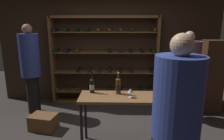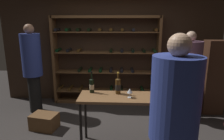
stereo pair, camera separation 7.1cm
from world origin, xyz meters
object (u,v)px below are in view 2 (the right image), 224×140
object	(u,v)px
person_bystander_red_print	(32,65)
display_cabinet	(213,77)
wine_rack	(106,61)
person_host_in_suit	(174,117)
person_guest_khaki	(188,72)
wine_bottle_amber_reserve	(92,85)
wine_bottle_red_label	(118,86)
tasting_table	(119,103)
wine_crate	(44,121)
wine_glass_stemmed_left	(130,91)

from	to	relation	value
person_bystander_red_print	display_cabinet	distance (m)	4.01
wine_rack	person_host_in_suit	size ratio (longest dim) A/B	1.38
person_host_in_suit	wine_rack	bearing A→B (deg)	-15.90
person_host_in_suit	person_guest_khaki	distance (m)	2.20
person_bystander_red_print	wine_bottle_amber_reserve	bearing A→B (deg)	-92.47
wine_bottle_red_label	wine_bottle_amber_reserve	world-z (taller)	wine_bottle_red_label
person_bystander_red_print	wine_rack	bearing A→B (deg)	-34.55
wine_bottle_red_label	wine_rack	bearing A→B (deg)	100.64
person_bystander_red_print	tasting_table	bearing A→B (deg)	-88.83
person_host_in_suit	wine_bottle_red_label	world-z (taller)	person_host_in_suit
display_cabinet	wine_rack	bearing A→B (deg)	169.28
tasting_table	person_bystander_red_print	world-z (taller)	person_bystander_red_print
tasting_table	person_guest_khaki	bearing A→B (deg)	37.43
wine_bottle_red_label	wine_bottle_amber_reserve	size ratio (longest dim) A/B	1.01
wine_rack	tasting_table	world-z (taller)	wine_rack
wine_rack	person_host_in_suit	bearing A→B (deg)	-72.06
wine_crate	wine_bottle_amber_reserve	world-z (taller)	wine_bottle_amber_reserve
wine_glass_stemmed_left	person_host_in_suit	bearing A→B (deg)	-66.34
display_cabinet	person_guest_khaki	bearing A→B (deg)	-153.01
person_guest_khaki	display_cabinet	xyz separation A→B (m)	(0.68, 0.35, -0.19)
wine_bottle_red_label	wine_crate	bearing A→B (deg)	165.22
wine_rack	person_bystander_red_print	size ratio (longest dim) A/B	1.32
person_guest_khaki	wine_crate	xyz separation A→B (m)	(-2.82, -0.57, -0.86)
wine_crate	wine_bottle_red_label	xyz separation A→B (m)	(1.41, -0.37, 0.86)
wine_bottle_amber_reserve	person_host_in_suit	bearing A→B (deg)	-48.22
wine_rack	wine_bottle_amber_reserve	world-z (taller)	wine_rack
person_host_in_suit	person_guest_khaki	bearing A→B (deg)	-55.37
person_host_in_suit	wine_crate	xyz separation A→B (m)	(-2.01, 1.48, -0.89)
person_host_in_suit	wine_glass_stemmed_left	world-z (taller)	person_host_in_suit
person_host_in_suit	tasting_table	bearing A→B (deg)	-3.93
tasting_table	wine_rack	bearing A→B (deg)	100.74
wine_rack	display_cabinet	size ratio (longest dim) A/B	1.60
person_host_in_suit	wine_bottle_red_label	size ratio (longest dim) A/B	5.32
wine_rack	person_bystander_red_print	world-z (taller)	wine_rack
wine_rack	display_cabinet	bearing A→B (deg)	-10.72
wine_rack	display_cabinet	xyz separation A→B (m)	(2.42, -0.46, -0.26)
display_cabinet	wine_bottle_amber_reserve	bearing A→B (deg)	-153.57
person_bystander_red_print	wine_bottle_amber_reserve	size ratio (longest dim) A/B	5.58
wine_bottle_red_label	display_cabinet	bearing A→B (deg)	31.69
person_guest_khaki	wine_glass_stemmed_left	bearing A→B (deg)	127.50
tasting_table	wine_bottle_red_label	xyz separation A→B (m)	(-0.02, 0.11, 0.24)
wine_rack	person_bystander_red_print	distance (m)	1.69
display_cabinet	wine_bottle_red_label	bearing A→B (deg)	-148.31
wine_bottle_amber_reserve	wine_glass_stemmed_left	size ratio (longest dim) A/B	2.42
person_guest_khaki	wine_crate	world-z (taller)	person_guest_khaki
person_host_in_suit	wine_bottle_red_label	distance (m)	1.26
display_cabinet	wine_crate	bearing A→B (deg)	-165.33
tasting_table	person_host_in_suit	size ratio (longest dim) A/B	0.67
display_cabinet	wine_glass_stemmed_left	distance (m)	2.40
wine_bottle_red_label	wine_glass_stemmed_left	bearing A→B (deg)	-41.91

